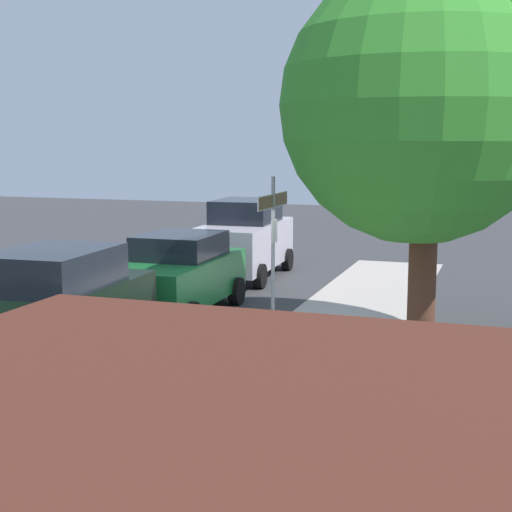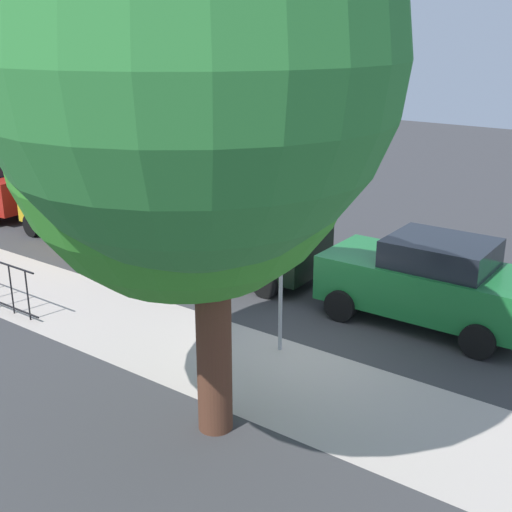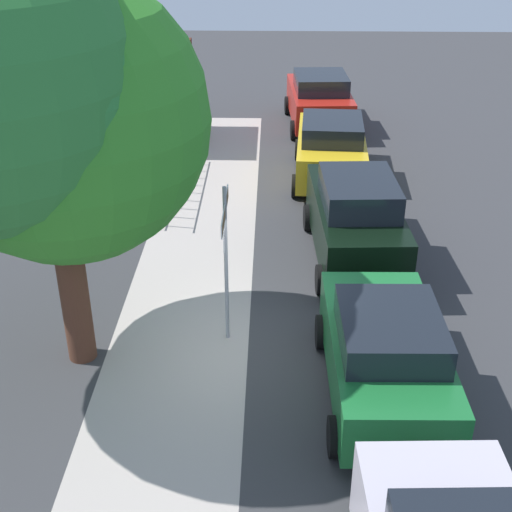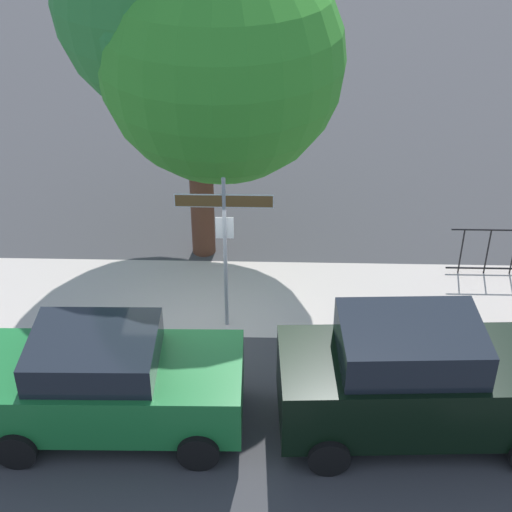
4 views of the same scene
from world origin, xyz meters
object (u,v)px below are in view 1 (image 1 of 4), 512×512
Objects in this scene: car_silver at (244,239)px; car_black at (48,317)px; street_sign at (273,229)px; car_green at (177,274)px; shade_tree at (449,79)px.

car_silver is 0.95× the size of car_black.
car_black is at bearing -40.25° from street_sign.
car_green is 4.80m from car_black.
car_silver is (-5.69, -5.82, -3.74)m from shade_tree.
car_black is (3.91, -5.62, -3.77)m from shade_tree.
street_sign is 0.76× the size of car_green.
car_green is (-0.89, -5.63, -3.90)m from shade_tree.
shade_tree is at bearing 80.10° from car_green.
car_green is at bearing -121.46° from street_sign.
car_green is (4.80, 0.19, -0.17)m from car_silver.
shade_tree reaches higher than car_green.
shade_tree is at bearing 104.41° from street_sign.
car_black is at bearing -55.15° from shade_tree.
car_black is (9.60, 0.21, -0.03)m from car_silver.
street_sign is at bearing -75.59° from shade_tree.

